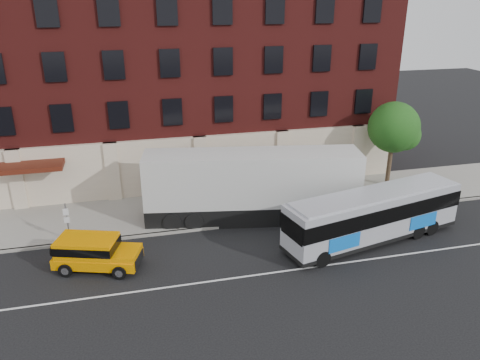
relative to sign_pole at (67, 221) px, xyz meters
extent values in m
plane|color=black|center=(8.50, -6.15, -1.45)|extent=(120.00, 120.00, 0.00)
cube|color=gray|center=(8.50, 2.85, -1.38)|extent=(60.00, 6.00, 0.15)
cube|color=gray|center=(8.50, -0.15, -1.38)|extent=(60.00, 0.25, 0.15)
cube|color=silver|center=(8.50, -5.65, -1.45)|extent=(60.00, 0.12, 0.01)
cube|color=#5B1715|center=(8.50, 10.85, 6.20)|extent=(30.00, 10.00, 15.00)
cube|color=beige|center=(8.50, 5.70, 0.70)|extent=(30.00, 0.35, 4.00)
cube|color=#4A180D|center=(-2.50, 4.85, 1.80)|extent=(4.20, 2.20, 0.30)
cube|color=beige|center=(-3.50, 5.60, 0.70)|extent=(0.90, 0.55, 4.00)
cube|color=beige|center=(2.50, 5.60, 0.70)|extent=(0.90, 0.55, 4.00)
cube|color=beige|center=(8.50, 5.60, 0.70)|extent=(0.90, 0.55, 4.00)
cube|color=beige|center=(14.50, 5.60, 0.70)|extent=(0.90, 0.55, 4.00)
cube|color=beige|center=(20.50, 5.60, 0.70)|extent=(0.90, 0.55, 4.00)
cube|color=black|center=(-3.75, 5.77, 4.50)|extent=(1.30, 0.20, 1.80)
cube|color=black|center=(-0.25, 5.77, 4.50)|extent=(1.30, 0.20, 1.80)
cube|color=black|center=(3.25, 5.77, 4.50)|extent=(1.30, 0.20, 1.80)
cube|color=black|center=(6.75, 5.77, 4.50)|extent=(1.30, 0.20, 1.80)
cube|color=black|center=(10.25, 5.77, 4.50)|extent=(1.30, 0.20, 1.80)
cube|color=black|center=(13.75, 5.77, 4.50)|extent=(1.30, 0.20, 1.80)
cube|color=black|center=(17.25, 5.77, 4.50)|extent=(1.30, 0.20, 1.80)
cube|color=black|center=(20.75, 5.77, 4.50)|extent=(1.30, 0.20, 1.80)
cube|color=black|center=(-0.25, 5.77, 7.70)|extent=(1.30, 0.20, 1.80)
cube|color=black|center=(3.25, 5.77, 7.70)|extent=(1.30, 0.20, 1.80)
cube|color=black|center=(6.75, 5.77, 7.70)|extent=(1.30, 0.20, 1.80)
cube|color=black|center=(10.25, 5.77, 7.70)|extent=(1.30, 0.20, 1.80)
cube|color=black|center=(13.75, 5.77, 7.70)|extent=(1.30, 0.20, 1.80)
cube|color=black|center=(17.25, 5.77, 7.70)|extent=(1.30, 0.20, 1.80)
cube|color=black|center=(20.75, 5.77, 7.70)|extent=(1.30, 0.20, 1.80)
cube|color=black|center=(-0.25, 5.77, 10.90)|extent=(1.30, 0.20, 1.80)
cube|color=black|center=(3.25, 5.77, 10.90)|extent=(1.30, 0.20, 1.80)
cube|color=black|center=(6.75, 5.77, 10.90)|extent=(1.30, 0.20, 1.80)
cube|color=black|center=(10.25, 5.77, 10.90)|extent=(1.30, 0.20, 1.80)
cube|color=black|center=(13.75, 5.77, 10.90)|extent=(1.30, 0.20, 1.80)
cube|color=black|center=(17.25, 5.77, 10.90)|extent=(1.30, 0.20, 1.80)
cube|color=black|center=(20.75, 5.77, 10.90)|extent=(1.30, 0.20, 1.80)
cube|color=black|center=(-2.00, 5.63, 0.30)|extent=(2.60, 0.15, 2.80)
cube|color=black|center=(4.00, 5.63, 0.30)|extent=(2.60, 0.15, 2.80)
cube|color=black|center=(10.00, 5.63, 0.30)|extent=(2.60, 0.15, 2.80)
cube|color=black|center=(16.00, 5.63, 0.30)|extent=(2.60, 0.15, 2.80)
cylinder|color=slate|center=(0.00, 0.05, -0.20)|extent=(0.07, 0.07, 2.50)
cube|color=silver|center=(0.00, -0.10, 0.60)|extent=(0.30, 0.03, 0.40)
cube|color=silver|center=(0.00, -0.10, 0.10)|extent=(0.30, 0.03, 0.35)
cylinder|color=#3D301E|center=(22.00, 3.35, 0.20)|extent=(0.32, 0.32, 3.00)
sphere|color=#154915|center=(22.00, 3.35, 3.10)|extent=(3.60, 3.60, 3.60)
sphere|color=#154915|center=(22.70, 2.95, 2.60)|extent=(2.20, 2.20, 2.20)
sphere|color=#154915|center=(21.40, 3.75, 2.70)|extent=(2.00, 2.00, 2.00)
cube|color=#A3A5AD|center=(16.89, -3.73, 0.17)|extent=(11.19, 4.65, 2.60)
cube|color=black|center=(16.89, -3.73, -1.04)|extent=(11.24, 4.71, 0.23)
cube|color=#A3A5AD|center=(16.89, -3.73, 1.52)|extent=(10.59, 4.26, 0.11)
cube|color=black|center=(16.89, -3.73, 0.60)|extent=(11.27, 4.74, 0.91)
cube|color=blue|center=(14.30, -5.51, -0.31)|extent=(1.97, 0.48, 0.82)
cube|color=blue|center=(19.30, -1.98, -0.31)|extent=(1.97, 0.48, 0.82)
cylinder|color=black|center=(13.02, -5.66, -0.99)|extent=(0.95, 0.47, 0.91)
cylinder|color=black|center=(12.56, -3.65, -0.99)|extent=(0.95, 0.47, 0.91)
cylinder|color=black|center=(19.61, -4.17, -0.99)|extent=(0.95, 0.47, 0.91)
cylinder|color=black|center=(19.15, -2.15, -0.99)|extent=(0.95, 0.47, 0.91)
cylinder|color=black|center=(20.68, -3.92, -0.99)|extent=(0.95, 0.47, 0.91)
cylinder|color=black|center=(20.22, -1.91, -0.99)|extent=(0.95, 0.47, 0.91)
cube|color=#FF9700|center=(1.69, -3.06, -0.87)|extent=(4.64, 3.04, 0.54)
cube|color=#FF9700|center=(1.22, -2.91, -0.15)|extent=(3.35, 2.59, 0.89)
cube|color=black|center=(1.22, -2.91, -0.11)|extent=(3.40, 2.63, 0.45)
cube|color=#FF9700|center=(3.09, -3.52, -0.47)|extent=(1.80, 2.03, 0.27)
cube|color=black|center=(3.74, -3.74, -0.83)|extent=(0.50, 1.38, 0.49)
cylinder|color=black|center=(-0.48, -2.35, -0.47)|extent=(0.40, 0.71, 0.68)
cylinder|color=black|center=(2.73, -4.33, -1.09)|extent=(0.76, 0.46, 0.72)
cylinder|color=silver|center=(2.73, -4.33, -1.09)|extent=(0.46, 0.38, 0.39)
cylinder|color=black|center=(3.28, -2.66, -1.09)|extent=(0.76, 0.46, 0.72)
cylinder|color=silver|center=(3.28, -2.66, -1.09)|extent=(0.46, 0.38, 0.39)
cylinder|color=black|center=(0.09, -3.46, -1.09)|extent=(0.76, 0.46, 0.72)
cylinder|color=silver|center=(0.09, -3.46, -1.09)|extent=(0.46, 0.38, 0.39)
cylinder|color=black|center=(0.64, -1.79, -1.09)|extent=(0.76, 0.46, 0.72)
cylinder|color=silver|center=(0.64, -1.79, -1.09)|extent=(0.46, 0.38, 0.39)
cube|color=black|center=(10.93, 0.65, -0.85)|extent=(13.42, 4.88, 1.21)
cube|color=silver|center=(10.93, 0.65, 1.35)|extent=(13.43, 4.92, 3.18)
cylinder|color=black|center=(5.85, 0.27, -0.90)|extent=(1.13, 0.49, 1.10)
cylinder|color=black|center=(6.29, 2.75, -0.90)|extent=(1.13, 0.49, 1.10)
cylinder|color=black|center=(7.15, 0.04, -0.90)|extent=(1.13, 0.49, 1.10)
cylinder|color=black|center=(7.59, 2.52, -0.90)|extent=(1.13, 0.49, 1.10)
cylinder|color=black|center=(14.28, -1.22, -0.90)|extent=(1.13, 0.49, 1.10)
cylinder|color=black|center=(14.72, 1.27, -0.90)|extent=(1.13, 0.49, 1.10)
cylinder|color=black|center=(15.58, -1.45, -0.90)|extent=(1.13, 0.49, 1.10)
cylinder|color=black|center=(16.01, 1.04, -0.90)|extent=(1.13, 0.49, 1.10)
camera|label=1|loc=(3.80, -25.17, 11.83)|focal=35.05mm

